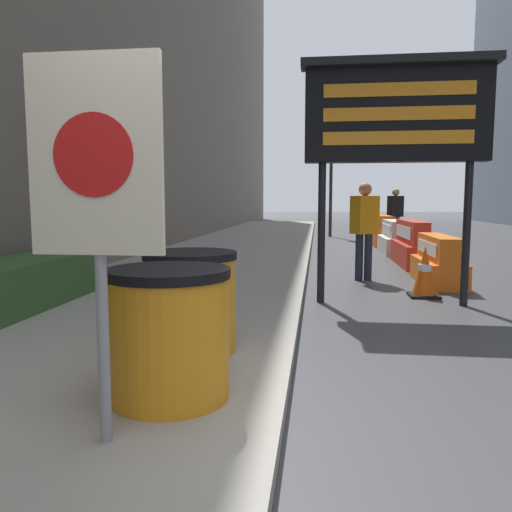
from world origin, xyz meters
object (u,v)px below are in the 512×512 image
at_px(message_board, 396,116).
at_px(traffic_light_near_curb, 331,160).
at_px(barrel_drum_foreground, 170,333).
at_px(pedestrian_passerby, 395,211).
at_px(pedestrian_worker, 364,223).
at_px(barrel_drum_middle, 191,301).
at_px(jersey_barrier_orange_near, 438,263).
at_px(traffic_cone_near, 425,272).
at_px(warning_sign, 96,180).
at_px(jersey_barrier_white, 394,239).
at_px(jersey_barrier_orange_far, 382,232).
at_px(jersey_barrier_red_striped, 411,246).

bearing_deg(message_board, traffic_light_near_curb, 92.31).
height_order(barrel_drum_foreground, pedestrian_passerby, pedestrian_passerby).
distance_m(message_board, pedestrian_worker, 2.46).
distance_m(barrel_drum_middle, pedestrian_passerby, 13.22).
height_order(jersey_barrier_orange_near, traffic_light_near_curb, traffic_light_near_curb).
height_order(traffic_cone_near, pedestrian_worker, pedestrian_worker).
distance_m(barrel_drum_foreground, warning_sign, 1.13).
height_order(jersey_barrier_white, jersey_barrier_orange_far, jersey_barrier_orange_far).
height_order(barrel_drum_foreground, pedestrian_worker, pedestrian_worker).
distance_m(traffic_light_near_curb, pedestrian_worker, 10.66).
bearing_deg(barrel_drum_middle, pedestrian_passerby, 74.48).
height_order(pedestrian_worker, pedestrian_passerby, pedestrian_passerby).
bearing_deg(jersey_barrier_red_striped, barrel_drum_foreground, -110.09).
xyz_separation_m(jersey_barrier_red_striped, traffic_cone_near, (-0.46, -3.62, -0.06)).
height_order(barrel_drum_foreground, traffic_cone_near, barrel_drum_foreground).
relative_size(jersey_barrier_red_striped, jersey_barrier_white, 1.12).
height_order(jersey_barrier_red_striped, jersey_barrier_white, jersey_barrier_red_striped).
bearing_deg(jersey_barrier_orange_near, traffic_cone_near, -110.83).
distance_m(jersey_barrier_orange_near, pedestrian_worker, 1.36).
xyz_separation_m(barrel_drum_middle, pedestrian_passerby, (3.53, 12.73, 0.50)).
bearing_deg(traffic_cone_near, jersey_barrier_orange_near, 69.17).
bearing_deg(traffic_light_near_curb, jersey_barrier_orange_near, -81.96).
bearing_deg(jersey_barrier_orange_near, barrel_drum_foreground, -117.72).
xyz_separation_m(barrel_drum_middle, jersey_barrier_orange_far, (3.02, 11.77, -0.14)).
relative_size(warning_sign, pedestrian_passerby, 1.11).
height_order(warning_sign, jersey_barrier_orange_far, warning_sign).
distance_m(barrel_drum_middle, traffic_cone_near, 4.17).
bearing_deg(traffic_light_near_curb, jersey_barrier_red_striped, -79.67).
bearing_deg(jersey_barrier_orange_far, traffic_cone_near, -93.13).
distance_m(warning_sign, pedestrian_passerby, 14.79).
height_order(jersey_barrier_orange_near, jersey_barrier_orange_far, jersey_barrier_orange_far).
height_order(traffic_light_near_curb, pedestrian_passerby, traffic_light_near_curb).
xyz_separation_m(jersey_barrier_orange_near, jersey_barrier_orange_far, (-0.00, 7.26, 0.05)).
xyz_separation_m(jersey_barrier_orange_near, traffic_light_near_curb, (-1.51, 10.66, 2.53)).
bearing_deg(message_board, jersey_barrier_white, 81.46).
height_order(message_board, traffic_cone_near, message_board).
bearing_deg(jersey_barrier_white, barrel_drum_foreground, -105.55).
xyz_separation_m(jersey_barrier_white, traffic_cone_near, (-0.46, -6.11, -0.02)).
height_order(jersey_barrier_orange_far, pedestrian_passerby, pedestrian_passerby).
bearing_deg(warning_sign, barrel_drum_middle, 88.66).
relative_size(jersey_barrier_orange_far, traffic_cone_near, 2.81).
bearing_deg(message_board, warning_sign, -115.28).
height_order(barrel_drum_foreground, message_board, message_board).
bearing_deg(message_board, jersey_barrier_red_striped, 76.55).
bearing_deg(jersey_barrier_orange_near, pedestrian_passerby, 86.40).
bearing_deg(jersey_barrier_orange_near, jersey_barrier_orange_far, 90.00).
bearing_deg(barrel_drum_foreground, jersey_barrier_orange_far, 77.23).
height_order(barrel_drum_middle, message_board, message_board).
relative_size(barrel_drum_middle, traffic_light_near_curb, 0.21).
distance_m(warning_sign, jersey_barrier_orange_far, 13.78).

